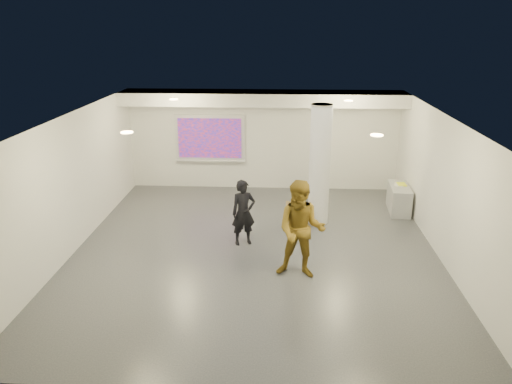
# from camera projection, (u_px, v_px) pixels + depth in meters

# --- Properties ---
(floor) EXTENTS (8.00, 9.00, 0.01)m
(floor) POSITION_uv_depth(u_px,v_px,m) (255.00, 251.00, 11.13)
(floor) COLOR #34363B
(floor) RESTS_ON ground
(ceiling) EXTENTS (8.00, 9.00, 0.01)m
(ceiling) POSITION_uv_depth(u_px,v_px,m) (255.00, 117.00, 10.16)
(ceiling) COLOR white
(ceiling) RESTS_ON floor
(wall_back) EXTENTS (8.00, 0.01, 3.00)m
(wall_back) POSITION_uv_depth(u_px,v_px,m) (263.00, 140.00, 14.90)
(wall_back) COLOR silver
(wall_back) RESTS_ON floor
(wall_front) EXTENTS (8.00, 0.01, 3.00)m
(wall_front) POSITION_uv_depth(u_px,v_px,m) (236.00, 297.00, 6.39)
(wall_front) COLOR silver
(wall_front) RESTS_ON floor
(wall_left) EXTENTS (0.01, 9.00, 3.00)m
(wall_left) POSITION_uv_depth(u_px,v_px,m) (72.00, 184.00, 10.84)
(wall_left) COLOR silver
(wall_left) RESTS_ON floor
(wall_right) EXTENTS (0.01, 9.00, 3.00)m
(wall_right) POSITION_uv_depth(u_px,v_px,m) (445.00, 190.00, 10.44)
(wall_right) COLOR silver
(wall_right) RESTS_ON floor
(soffit_band) EXTENTS (8.00, 1.10, 0.36)m
(soffit_band) POSITION_uv_depth(u_px,v_px,m) (263.00, 98.00, 13.95)
(soffit_band) COLOR silver
(soffit_band) RESTS_ON ceiling
(downlight_nw) EXTENTS (0.22, 0.22, 0.02)m
(downlight_nw) POSITION_uv_depth(u_px,v_px,m) (174.00, 99.00, 12.64)
(downlight_nw) COLOR #FFCB82
(downlight_nw) RESTS_ON ceiling
(downlight_ne) EXTENTS (0.22, 0.22, 0.02)m
(downlight_ne) POSITION_uv_depth(u_px,v_px,m) (349.00, 101.00, 12.42)
(downlight_ne) COLOR #FFCB82
(downlight_ne) RESTS_ON ceiling
(downlight_sw) EXTENTS (0.22, 0.22, 0.02)m
(downlight_sw) POSITION_uv_depth(u_px,v_px,m) (127.00, 132.00, 8.86)
(downlight_sw) COLOR #FFCB82
(downlight_sw) RESTS_ON ceiling
(downlight_se) EXTENTS (0.22, 0.22, 0.02)m
(downlight_se) POSITION_uv_depth(u_px,v_px,m) (377.00, 135.00, 8.64)
(downlight_se) COLOR #FFCB82
(downlight_se) RESTS_ON ceiling
(column) EXTENTS (0.52, 0.52, 3.00)m
(column) POSITION_uv_depth(u_px,v_px,m) (320.00, 165.00, 12.27)
(column) COLOR silver
(column) RESTS_ON floor
(projection_screen) EXTENTS (2.10, 0.13, 1.42)m
(projection_screen) POSITION_uv_depth(u_px,v_px,m) (210.00, 139.00, 14.92)
(projection_screen) COLOR silver
(projection_screen) RESTS_ON wall_back
(credenza) EXTENTS (0.60, 1.25, 0.71)m
(credenza) POSITION_uv_depth(u_px,v_px,m) (399.00, 199.00, 13.35)
(credenza) COLOR gray
(credenza) RESTS_ON floor
(papers_stack) EXTENTS (0.31, 0.36, 0.02)m
(papers_stack) POSITION_uv_depth(u_px,v_px,m) (399.00, 185.00, 13.33)
(papers_stack) COLOR silver
(papers_stack) RESTS_ON credenza
(postit_pad) EXTENTS (0.23, 0.31, 0.03)m
(postit_pad) POSITION_uv_depth(u_px,v_px,m) (401.00, 184.00, 13.34)
(postit_pad) COLOR yellow
(postit_pad) RESTS_ON credenza
(cardboard_back) EXTENTS (0.49, 0.16, 0.53)m
(cardboard_back) POSITION_uv_depth(u_px,v_px,m) (298.00, 214.00, 12.51)
(cardboard_back) COLOR olive
(cardboard_back) RESTS_ON floor
(cardboard_front) EXTENTS (0.58, 0.30, 0.61)m
(cardboard_front) POSITION_uv_depth(u_px,v_px,m) (296.00, 214.00, 12.40)
(cardboard_front) COLOR olive
(cardboard_front) RESTS_ON floor
(woman) EXTENTS (0.64, 0.53, 1.51)m
(woman) POSITION_uv_depth(u_px,v_px,m) (243.00, 213.00, 11.26)
(woman) COLOR black
(woman) RESTS_ON floor
(man) EXTENTS (1.07, 0.89, 1.99)m
(man) POSITION_uv_depth(u_px,v_px,m) (301.00, 230.00, 9.73)
(man) COLOR olive
(man) RESTS_ON floor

